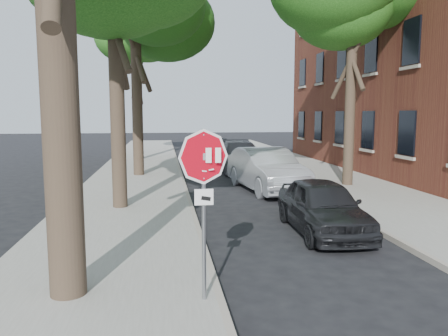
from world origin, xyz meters
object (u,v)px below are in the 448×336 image
at_px(stop_sign, 204,182).
at_px(car_b, 266,170).
at_px(car_a, 323,206).
at_px(car_c, 240,156).
at_px(tree_right, 352,1).
at_px(tree_far, 137,42).
at_px(car_d, 218,148).

relative_size(stop_sign, car_b, 0.53).
bearing_deg(car_b, car_a, -97.68).
distance_m(car_b, car_c, 5.73).
distance_m(tree_right, car_a, 9.72).
distance_m(stop_sign, car_a, 5.19).
xyz_separation_m(tree_far, car_a, (5.32, -17.35, -6.55)).
bearing_deg(tree_far, stop_sign, -84.54).
height_order(car_a, car_c, car_c).
xyz_separation_m(stop_sign, car_a, (3.30, 3.79, -1.28)).
relative_size(tree_right, car_d, 1.95).
bearing_deg(car_d, stop_sign, -98.09).
height_order(tree_far, car_a, tree_far).
distance_m(tree_right, car_c, 9.01).
height_order(tree_right, car_b, tree_right).
distance_m(tree_far, car_d, 8.28).
bearing_deg(car_a, tree_far, 108.67).
height_order(tree_right, car_d, tree_right).
xyz_separation_m(stop_sign, tree_far, (-2.02, 21.14, 5.26)).
xyz_separation_m(car_b, car_d, (-0.31, 12.18, -0.15)).
distance_m(stop_sign, tree_far, 21.88).
bearing_deg(car_d, tree_far, -171.84).
relative_size(stop_sign, car_c, 0.50).
height_order(car_a, car_d, car_a).
xyz_separation_m(car_a, car_d, (-0.31, 18.09, -0.00)).
bearing_deg(stop_sign, car_a, 48.95).
height_order(stop_sign, tree_far, tree_far).
bearing_deg(tree_right, tree_far, 128.34).
relative_size(stop_sign, car_a, 0.67).
bearing_deg(car_a, tree_right, 63.59).
distance_m(car_a, car_c, 11.65).
height_order(stop_sign, car_c, stop_sign).
distance_m(stop_sign, car_c, 15.83).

